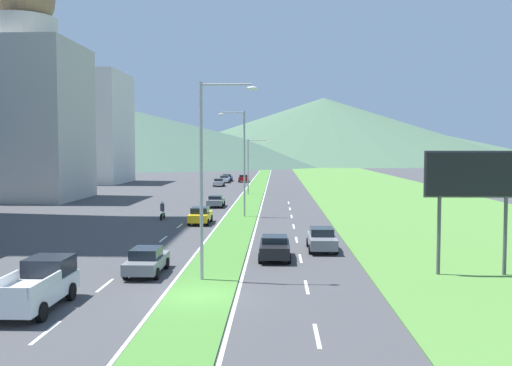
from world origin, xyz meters
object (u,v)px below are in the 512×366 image
object	(u,v)px
car_2	(147,261)
car_5	(275,247)
billboard_roadside	(474,181)
car_8	(200,215)
street_lamp_far	(251,162)
car_6	(244,178)
pickup_truck_0	(38,286)
motorcycle_rider	(163,212)
car_1	(219,182)
car_0	(227,178)
car_4	(322,239)
street_lamp_near	(207,168)
car_7	(225,179)
street_lamp_mid	(242,157)
car_3	(216,201)

from	to	relation	value
car_2	car_5	distance (m)	8.34
billboard_roadside	car_8	distance (m)	27.62
street_lamp_far	car_5	bearing A→B (deg)	-85.65
car_8	car_6	bearing A→B (deg)	-0.17
pickup_truck_0	car_6	bearing A→B (deg)	-2.17
car_8	motorcycle_rider	xyz separation A→B (m)	(-4.11, 2.96, -0.03)
car_1	car_8	world-z (taller)	car_8
car_8	street_lamp_far	bearing A→B (deg)	-5.47
car_0	car_4	world-z (taller)	car_4
car_0	car_5	size ratio (longest dim) A/B	1.08
street_lamp_far	car_6	bearing A→B (deg)	95.31
car_1	pickup_truck_0	size ratio (longest dim) A/B	0.77
street_lamp_near	car_8	xyz separation A→B (m)	(-3.42, 22.39, -5.13)
car_6	pickup_truck_0	bearing A→B (deg)	177.83
car_2	pickup_truck_0	bearing A→B (deg)	154.79
car_4	pickup_truck_0	bearing A→B (deg)	-42.92
car_4	car_7	size ratio (longest dim) A/B	0.98
street_lamp_mid	car_5	size ratio (longest dim) A/B	2.53
car_5	street_lamp_mid	bearing A→B (deg)	-171.16
car_1	car_4	distance (m)	66.26
car_3	motorcycle_rider	xyz separation A→B (m)	(-3.94, -11.96, 0.03)
car_0	car_6	xyz separation A→B (m)	(3.69, -3.25, 0.02)
street_lamp_near	car_5	world-z (taller)	street_lamp_near
car_7	car_6	bearing A→B (deg)	-55.72
car_5	motorcycle_rider	world-z (taller)	motorcycle_rider
street_lamp_near	car_3	distance (m)	37.84
street_lamp_near	car_4	bearing A→B (deg)	53.59
car_2	car_7	xyz separation A→B (m)	(-3.41, 83.28, 0.01)
car_1	pickup_truck_0	world-z (taller)	pickup_truck_0
billboard_roadside	car_3	world-z (taller)	billboard_roadside
street_lamp_near	car_2	xyz separation A→B (m)	(-3.54, 1.42, -5.16)
street_lamp_near	motorcycle_rider	size ratio (longest dim) A/B	5.19
car_4	car_5	world-z (taller)	car_4
car_8	billboard_roadside	bearing A→B (deg)	-139.61
car_1	car_2	bearing A→B (deg)	-177.26
street_lamp_mid	street_lamp_far	size ratio (longest dim) A/B	1.29
street_lamp_mid	car_5	distance (m)	22.73
street_lamp_mid	street_lamp_far	xyz separation A→B (m)	(-0.37, 27.65, -1.16)
street_lamp_far	car_3	xyz separation A→B (m)	(-3.33, -18.06, -4.17)
car_6	car_8	world-z (taller)	car_8
car_1	car_7	xyz separation A→B (m)	(0.06, 10.79, 0.02)
street_lamp_near	car_3	world-z (taller)	street_lamp_near
street_lamp_far	car_1	world-z (taller)	street_lamp_far
car_3	car_4	bearing A→B (deg)	-159.96
street_lamp_far	car_2	bearing A→B (deg)	-93.48
street_lamp_far	car_1	xyz separation A→B (m)	(-6.75, 18.55, -4.15)
car_4	car_6	xyz separation A→B (m)	(-9.92, 78.15, 0.00)
car_5	car_8	bearing A→B (deg)	-157.27
car_2	street_lamp_near	bearing A→B (deg)	-111.82
street_lamp_far	billboard_roadside	size ratio (longest dim) A/B	1.22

